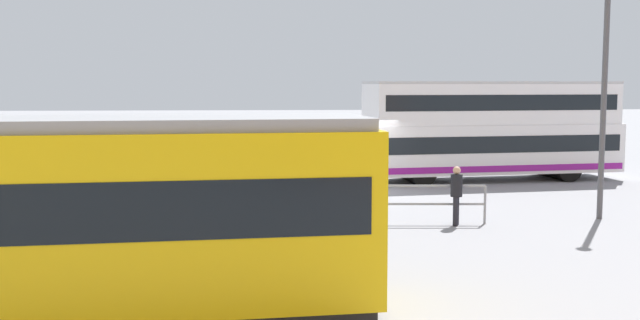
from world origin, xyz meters
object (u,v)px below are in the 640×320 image
object	(u,v)px
double_decker_bus	(491,130)
info_sign	(222,171)
pedestrian_near_railing	(292,175)
pedestrian_crossing	(456,192)
street_lamp	(604,83)

from	to	relation	value
double_decker_bus	info_sign	world-z (taller)	double_decker_bus
double_decker_bus	pedestrian_near_railing	size ratio (longest dim) A/B	6.51
pedestrian_crossing	street_lamp	xyz separation A→B (m)	(-4.34, -0.71, 2.94)
pedestrian_near_railing	double_decker_bus	bearing A→B (deg)	-146.05
street_lamp	double_decker_bus	bearing A→B (deg)	-85.87
pedestrian_near_railing	info_sign	distance (m)	4.55
pedestrian_near_railing	info_sign	world-z (taller)	info_sign
pedestrian_near_railing	info_sign	xyz separation A→B (m)	(1.98, 4.05, 0.63)
double_decker_bus	street_lamp	bearing A→B (deg)	94.13
double_decker_bus	pedestrian_near_railing	bearing A→B (deg)	33.95
pedestrian_near_railing	pedestrian_crossing	size ratio (longest dim) A/B	1.00
pedestrian_crossing	info_sign	size ratio (longest dim) A/B	0.71
street_lamp	pedestrian_near_railing	bearing A→B (deg)	-20.02
pedestrian_crossing	street_lamp	world-z (taller)	street_lamp
info_sign	double_decker_bus	bearing A→B (deg)	-136.64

